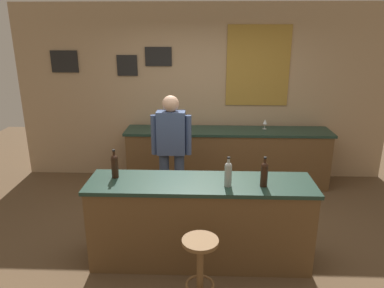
# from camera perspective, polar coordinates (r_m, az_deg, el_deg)

# --- Properties ---
(ground_plane) EXTENTS (10.00, 10.00, 0.00)m
(ground_plane) POSITION_cam_1_polar(r_m,az_deg,el_deg) (4.48, 1.34, -14.73)
(ground_plane) COLOR brown
(back_wall) EXTENTS (6.00, 0.09, 2.80)m
(back_wall) POSITION_cam_1_polar(r_m,az_deg,el_deg) (5.89, 1.79, 8.09)
(back_wall) COLOR tan
(back_wall) RESTS_ON ground_plane
(bar_counter) EXTENTS (2.32, 0.60, 0.92)m
(bar_counter) POSITION_cam_1_polar(r_m,az_deg,el_deg) (3.89, 1.30, -12.17)
(bar_counter) COLOR brown
(bar_counter) RESTS_ON ground_plane
(side_counter) EXTENTS (3.20, 0.56, 0.90)m
(side_counter) POSITION_cam_1_polar(r_m,az_deg,el_deg) (5.78, 5.57, -2.08)
(side_counter) COLOR brown
(side_counter) RESTS_ON ground_plane
(bartender) EXTENTS (0.52, 0.21, 1.62)m
(bartender) POSITION_cam_1_polar(r_m,az_deg,el_deg) (4.67, -3.28, -0.61)
(bartender) COLOR #384766
(bartender) RESTS_ON ground_plane
(bar_stool) EXTENTS (0.32, 0.32, 0.68)m
(bar_stool) POSITION_cam_1_polar(r_m,az_deg,el_deg) (3.32, 1.29, -18.11)
(bar_stool) COLOR brown
(bar_stool) RESTS_ON ground_plane
(wine_bottle_a) EXTENTS (0.07, 0.07, 0.31)m
(wine_bottle_a) POSITION_cam_1_polar(r_m,az_deg,el_deg) (3.83, -12.15, -3.29)
(wine_bottle_a) COLOR black
(wine_bottle_a) RESTS_ON bar_counter
(wine_bottle_b) EXTENTS (0.07, 0.07, 0.31)m
(wine_bottle_b) POSITION_cam_1_polar(r_m,az_deg,el_deg) (3.56, 5.75, -4.63)
(wine_bottle_b) COLOR #999E99
(wine_bottle_b) RESTS_ON bar_counter
(wine_bottle_c) EXTENTS (0.07, 0.07, 0.31)m
(wine_bottle_c) POSITION_cam_1_polar(r_m,az_deg,el_deg) (3.61, 11.36, -4.57)
(wine_bottle_c) COLOR black
(wine_bottle_c) RESTS_ON bar_counter
(wine_glass_a) EXTENTS (0.07, 0.07, 0.16)m
(wine_glass_a) POSITION_cam_1_polar(r_m,az_deg,el_deg) (5.63, -3.52, 3.41)
(wine_glass_a) COLOR silver
(wine_glass_a) RESTS_ON side_counter
(wine_glass_b) EXTENTS (0.07, 0.07, 0.16)m
(wine_glass_b) POSITION_cam_1_polar(r_m,az_deg,el_deg) (5.56, -1.92, 3.23)
(wine_glass_b) COLOR silver
(wine_glass_b) RESTS_ON side_counter
(wine_glass_c) EXTENTS (0.07, 0.07, 0.16)m
(wine_glass_c) POSITION_cam_1_polar(r_m,az_deg,el_deg) (5.77, 11.47, 3.42)
(wine_glass_c) COLOR silver
(wine_glass_c) RESTS_ON side_counter
(coffee_mug) EXTENTS (0.13, 0.08, 0.09)m
(coffee_mug) POSITION_cam_1_polar(r_m,az_deg,el_deg) (5.73, -5.67, 2.97)
(coffee_mug) COLOR #336699
(coffee_mug) RESTS_ON side_counter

